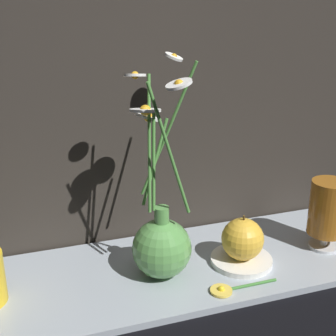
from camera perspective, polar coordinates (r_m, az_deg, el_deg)
The scene contains 7 objects.
ground_plane at distance 0.85m, azimuth 0.46°, elevation -12.65°, with size 6.00×6.00×0.00m, color black.
shelf at distance 0.84m, azimuth 0.47°, elevation -12.30°, with size 0.77×0.26×0.01m.
vase_with_flowers at distance 0.79m, azimuth -0.80°, elevation -8.81°, with size 0.12×0.18×0.36m.
tea_glass at distance 0.91m, azimuth 18.92°, elevation -4.81°, with size 0.07×0.07×0.13m.
saucer_plate at distance 0.86m, azimuth 8.92°, elevation -11.03°, with size 0.11×0.11×0.01m.
orange_fruit at distance 0.84m, azimuth 9.08°, elevation -8.55°, with size 0.07×0.07×0.08m.
loose_daisy at distance 0.79m, azimuth 7.45°, elevation -14.41°, with size 0.12×0.04×0.01m.
Camera 1 is at (-0.23, -0.67, 0.46)m, focal length 50.00 mm.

